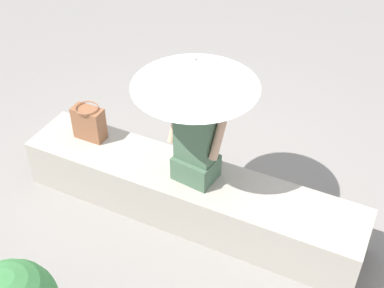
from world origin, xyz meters
name	(u,v)px	position (x,y,z in m)	size (l,w,h in m)	color
ground_plane	(188,213)	(0.00, 0.00, 0.00)	(14.00, 14.00, 0.00)	gray
stone_bench	(188,194)	(0.00, 0.00, 0.24)	(3.11, 0.59, 0.48)	#A8A093
person_seated	(196,141)	(-0.07, -0.01, 0.87)	(0.49, 0.32, 0.90)	#47664C
parasol	(195,73)	(-0.06, -0.02, 1.50)	(0.99, 0.99, 1.17)	#B7B7BC
handbag_black	(89,123)	(1.06, -0.07, 0.64)	(0.29, 0.21, 0.34)	brown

